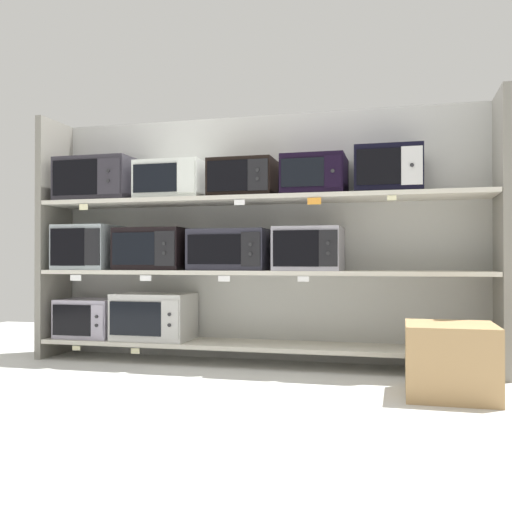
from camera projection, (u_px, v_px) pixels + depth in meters
ground at (209, 400)px, 3.01m from camera, size 7.14×6.00×0.02m
back_panel at (264, 237)px, 4.21m from camera, size 3.34×0.04×1.80m
upright_left at (54, 238)px, 4.39m from camera, size 0.05×0.42×1.80m
upright_right at (502, 233)px, 3.60m from camera, size 0.05×0.42×1.80m
shelf_0 at (256, 345)px, 3.98m from camera, size 3.14×0.42×0.03m
microwave_0 at (90, 318)px, 4.30m from camera, size 0.43×0.36×0.29m
microwave_1 at (154, 316)px, 4.17m from camera, size 0.55×0.38×0.34m
price_tag_0 at (76, 348)px, 4.09m from camera, size 0.06×0.00×0.03m
price_tag_1 at (135, 351)px, 3.98m from camera, size 0.06×0.00×0.04m
shelf_1 at (256, 272)px, 3.99m from camera, size 3.14×0.42×0.03m
microwave_2 at (89, 248)px, 4.31m from camera, size 0.42×0.41×0.33m
microwave_3 at (153, 249)px, 4.18m from camera, size 0.50×0.38×0.31m
microwave_4 at (230, 250)px, 4.03m from camera, size 0.54×0.38×0.29m
microwave_5 at (309, 249)px, 3.89m from camera, size 0.45×0.43×0.29m
price_tag_2 at (76, 278)px, 4.10m from camera, size 0.09×0.00×0.04m
price_tag_3 at (146, 278)px, 3.96m from camera, size 0.09×0.00×0.04m
price_tag_4 at (224, 279)px, 3.82m from camera, size 0.08×0.00×0.04m
price_tag_5 at (303, 279)px, 3.69m from camera, size 0.07×0.00×0.03m
shelf_2 at (256, 200)px, 3.99m from camera, size 3.14×0.42×0.03m
microwave_6 at (98, 181)px, 4.29m from camera, size 0.57×0.39×0.32m
microwave_7 at (173, 181)px, 4.14m from camera, size 0.49×0.36×0.27m
microwave_8 at (244, 179)px, 4.01m from camera, size 0.45×0.38×0.26m
microwave_9 at (315, 176)px, 3.89m from camera, size 0.42×0.42×0.26m
microwave_10 at (389, 171)px, 3.77m from camera, size 0.43×0.41×0.30m
price_tag_6 at (84, 207)px, 4.09m from camera, size 0.07×0.00×0.04m
price_tag_7 at (240, 202)px, 3.80m from camera, size 0.07×0.00×0.04m
price_tag_8 at (314, 201)px, 3.68m from camera, size 0.09×0.00×0.04m
price_tag_9 at (392, 198)px, 3.56m from camera, size 0.06×0.00×0.03m
shipping_carton at (451, 360)px, 3.04m from camera, size 0.46×0.46×0.39m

